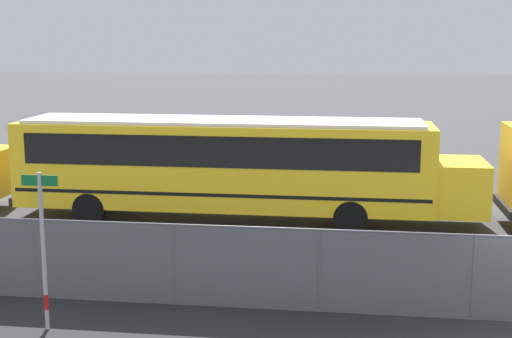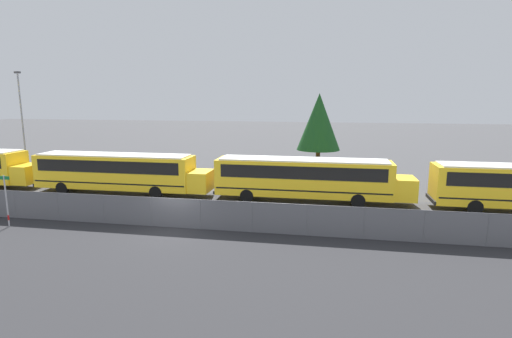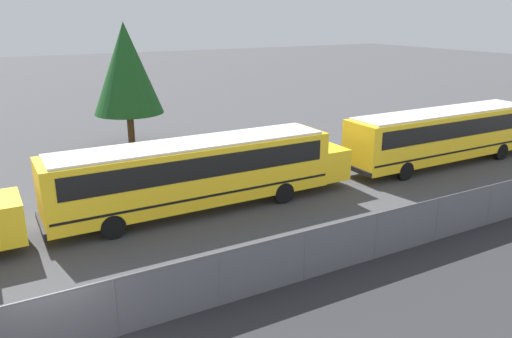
# 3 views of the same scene
# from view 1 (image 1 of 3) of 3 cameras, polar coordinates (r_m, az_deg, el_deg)

# --- Properties ---
(school_bus_3) EXTENTS (14.04, 2.51, 3.10)m
(school_bus_3) POSITION_cam_1_polar(r_m,az_deg,el_deg) (21.49, -1.84, 0.66)
(school_bus_3) COLOR yellow
(school_bus_3) RESTS_ON ground_plane
(street_sign) EXTENTS (0.70, 0.09, 3.05)m
(street_sign) POSITION_cam_1_polar(r_m,az_deg,el_deg) (13.99, -16.66, -6.07)
(street_sign) COLOR #B7B7BC
(street_sign) RESTS_ON ground_plane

